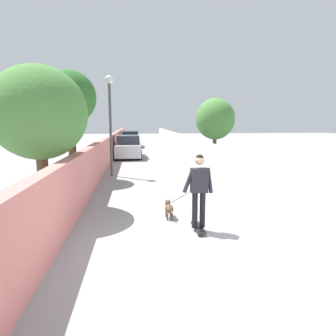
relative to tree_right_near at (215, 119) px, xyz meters
name	(u,v)px	position (x,y,z in m)	size (l,w,h in m)	color
ground_plane	(149,159)	(1.00, 4.14, -2.64)	(80.00, 80.00, 0.00)	gray
wall_left	(107,151)	(-1.00, 6.68, -1.84)	(48.00, 0.30, 1.59)	#CC726B
fence_right	(193,151)	(-1.00, 1.60, -1.90)	(48.00, 0.30, 1.48)	white
tree_right_near	(215,119)	(0.00, 0.00, 0.00)	(2.45, 2.45, 3.95)	brown
tree_left_mid	(70,99)	(-5.50, 7.70, 0.80)	(2.16, 2.16, 4.60)	#473523
tree_left_far	(39,114)	(-10.00, 7.56, 0.07)	(2.54, 2.54, 3.98)	brown
lamp_post	(110,109)	(-4.76, 6.13, 0.42)	(0.36, 0.36, 4.50)	#4C4C51
skateboard	(198,228)	(-11.88, 3.60, -2.57)	(0.80, 0.22, 0.08)	black
person_skateboarder	(199,185)	(-11.88, 3.60, -1.56)	(0.23, 0.71, 1.70)	black
dog	(169,208)	(-10.93, 4.17, -2.36)	(1.27, 0.70, 1.06)	brown
car_near	(128,147)	(2.16, 5.53, -1.92)	(4.01, 1.80, 1.54)	silver
car_far	(131,139)	(10.81, 5.53, -1.92)	(4.12, 1.80, 1.54)	navy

